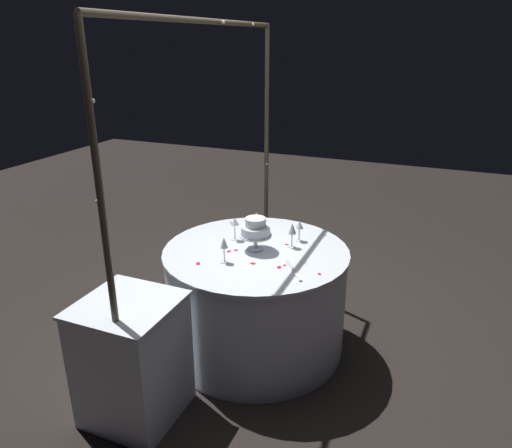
{
  "coord_description": "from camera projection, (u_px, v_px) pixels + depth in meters",
  "views": [
    {
      "loc": [
        -2.74,
        -1.14,
        2.11
      ],
      "look_at": [
        0.0,
        0.0,
        0.96
      ],
      "focal_mm": 33.5,
      "sensor_mm": 36.0,
      "label": 1
    }
  ],
  "objects": [
    {
      "name": "cake_knife",
      "position": [
        294.0,
        272.0,
        2.94
      ],
      "size": [
        0.25,
        0.19,
        0.01
      ],
      "color": "silver",
      "rests_on": "main_table"
    },
    {
      "name": "rose_petal_3",
      "position": [
        279.0,
        267.0,
        3.0
      ],
      "size": [
        0.05,
        0.04,
        0.0
      ],
      "primitive_type": "ellipsoid",
      "rotation": [
        0.0,
        0.0,
        3.54
      ],
      "color": "red",
      "rests_on": "main_table"
    },
    {
      "name": "rose_petal_9",
      "position": [
        229.0,
        251.0,
        3.23
      ],
      "size": [
        0.04,
        0.04,
        0.0
      ],
      "primitive_type": "ellipsoid",
      "rotation": [
        0.0,
        0.0,
        5.89
      ],
      "color": "red",
      "rests_on": "main_table"
    },
    {
      "name": "wine_glass_4",
      "position": [
        224.0,
        244.0,
        3.03
      ],
      "size": [
        0.06,
        0.06,
        0.17
      ],
      "color": "silver",
      "rests_on": "main_table"
    },
    {
      "name": "side_table",
      "position": [
        133.0,
        360.0,
        2.76
      ],
      "size": [
        0.53,
        0.53,
        0.75
      ],
      "color": "silver",
      "rests_on": "ground"
    },
    {
      "name": "rose_petal_7",
      "position": [
        285.0,
        265.0,
        3.03
      ],
      "size": [
        0.03,
        0.02,
        0.0
      ],
      "primitive_type": "ellipsoid",
      "rotation": [
        0.0,
        0.0,
        3.11
      ],
      "color": "red",
      "rests_on": "main_table"
    },
    {
      "name": "wine_glass_3",
      "position": [
        299.0,
        226.0,
        3.37
      ],
      "size": [
        0.06,
        0.06,
        0.15
      ],
      "color": "silver",
      "rests_on": "main_table"
    },
    {
      "name": "rose_petal_6",
      "position": [
        236.0,
        250.0,
        3.24
      ],
      "size": [
        0.02,
        0.03,
        0.0
      ],
      "primitive_type": "ellipsoid",
      "rotation": [
        0.0,
        0.0,
        4.66
      ],
      "color": "red",
      "rests_on": "main_table"
    },
    {
      "name": "rose_petal_0",
      "position": [
        287.0,
        244.0,
        3.34
      ],
      "size": [
        0.02,
        0.03,
        0.0
      ],
      "primitive_type": "ellipsoid",
      "rotation": [
        0.0,
        0.0,
        1.49
      ],
      "color": "red",
      "rests_on": "main_table"
    },
    {
      "name": "wine_glass_1",
      "position": [
        292.0,
        230.0,
        3.25
      ],
      "size": [
        0.06,
        0.06,
        0.17
      ],
      "color": "silver",
      "rests_on": "main_table"
    },
    {
      "name": "wine_glass_2",
      "position": [
        235.0,
        223.0,
        3.38
      ],
      "size": [
        0.06,
        0.06,
        0.17
      ],
      "color": "silver",
      "rests_on": "main_table"
    },
    {
      "name": "ground_plane",
      "position": [
        256.0,
        344.0,
        3.53
      ],
      "size": [
        12.0,
        12.0,
        0.0
      ],
      "primitive_type": "plane",
      "color": "black"
    },
    {
      "name": "wine_glass_0",
      "position": [
        256.0,
        217.0,
        3.52
      ],
      "size": [
        0.06,
        0.06,
        0.15
      ],
      "color": "silver",
      "rests_on": "main_table"
    },
    {
      "name": "tiered_cake",
      "position": [
        256.0,
        229.0,
        3.21
      ],
      "size": [
        0.22,
        0.22,
        0.23
      ],
      "color": "silver",
      "rests_on": "main_table"
    },
    {
      "name": "rose_petal_4",
      "position": [
        198.0,
        263.0,
        3.06
      ],
      "size": [
        0.03,
        0.03,
        0.0
      ],
      "primitive_type": "ellipsoid",
      "rotation": [
        0.0,
        0.0,
        0.69
      ],
      "color": "red",
      "rests_on": "main_table"
    },
    {
      "name": "rose_petal_1",
      "position": [
        319.0,
        274.0,
        2.91
      ],
      "size": [
        0.03,
        0.03,
        0.0
      ],
      "primitive_type": "ellipsoid",
      "rotation": [
        0.0,
        0.0,
        3.79
      ],
      "color": "red",
      "rests_on": "main_table"
    },
    {
      "name": "rose_petal_8",
      "position": [
        253.0,
        263.0,
        3.05
      ],
      "size": [
        0.03,
        0.04,
        0.0
      ],
      "primitive_type": "ellipsoid",
      "rotation": [
        0.0,
        0.0,
        4.68
      ],
      "color": "red",
      "rests_on": "main_table"
    },
    {
      "name": "decorative_arch",
      "position": [
        208.0,
        144.0,
        3.12
      ],
      "size": [
        2.18,
        0.06,
        2.23
      ],
      "color": "#473D2D",
      "rests_on": "ground"
    },
    {
      "name": "rose_petal_5",
      "position": [
        198.0,
        264.0,
        3.04
      ],
      "size": [
        0.03,
        0.04,
        0.0
      ],
      "primitive_type": "ellipsoid",
      "rotation": [
        0.0,
        0.0,
        4.46
      ],
      "color": "red",
      "rests_on": "main_table"
    },
    {
      "name": "rose_petal_2",
      "position": [
        231.0,
        223.0,
        3.73
      ],
      "size": [
        0.03,
        0.03,
        0.0
      ],
      "primitive_type": "ellipsoid",
      "rotation": [
        0.0,
        0.0,
        5.44
      ],
      "color": "red",
      "rests_on": "main_table"
    },
    {
      "name": "main_table",
      "position": [
        256.0,
        299.0,
        3.39
      ],
      "size": [
        1.27,
        1.27,
        0.77
      ],
      "color": "silver",
      "rests_on": "ground"
    }
  ]
}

